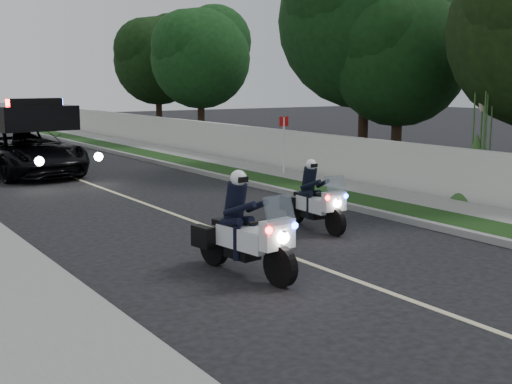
# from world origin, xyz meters

# --- Properties ---
(ground) EXTENTS (120.00, 120.00, 0.00)m
(ground) POSITION_xyz_m (0.00, 0.00, 0.00)
(ground) COLOR black
(ground) RESTS_ON ground
(curb_right) EXTENTS (0.20, 60.00, 0.15)m
(curb_right) POSITION_xyz_m (4.10, 10.00, 0.07)
(curb_right) COLOR gray
(curb_right) RESTS_ON ground
(grass_verge) EXTENTS (1.20, 60.00, 0.16)m
(grass_verge) POSITION_xyz_m (4.80, 10.00, 0.08)
(grass_verge) COLOR #193814
(grass_verge) RESTS_ON ground
(sidewalk_right) EXTENTS (1.40, 60.00, 0.16)m
(sidewalk_right) POSITION_xyz_m (6.10, 10.00, 0.08)
(sidewalk_right) COLOR gray
(sidewalk_right) RESTS_ON ground
(property_wall) EXTENTS (0.22, 60.00, 1.50)m
(property_wall) POSITION_xyz_m (7.10, 10.00, 0.75)
(property_wall) COLOR beige
(property_wall) RESTS_ON ground
(lane_marking) EXTENTS (0.12, 50.00, 0.01)m
(lane_marking) POSITION_xyz_m (0.00, 10.00, 0.00)
(lane_marking) COLOR #BFB78C
(lane_marking) RESTS_ON ground
(police_moto_left) EXTENTS (1.02, 2.20, 1.80)m
(police_moto_left) POSITION_xyz_m (-1.37, 0.86, 0.00)
(police_moto_left) COLOR silver
(police_moto_left) RESTS_ON ground
(police_moto_right) EXTENTS (0.71, 1.87, 1.57)m
(police_moto_right) POSITION_xyz_m (1.86, 3.08, 0.00)
(police_moto_right) COLOR silver
(police_moto_right) RESTS_ON ground
(police_suv) EXTENTS (3.35, 6.19, 2.89)m
(police_suv) POSITION_xyz_m (-1.15, 15.62, 0.00)
(police_suv) COLOR black
(police_suv) RESTS_ON ground
(sign_post) EXTENTS (0.40, 0.40, 2.15)m
(sign_post) POSITION_xyz_m (6.00, 10.08, 0.00)
(sign_post) COLOR red
(sign_post) RESTS_ON ground
(pampas_far) EXTENTS (1.72, 1.72, 4.19)m
(pampas_far) POSITION_xyz_m (7.60, 3.38, 0.00)
(pampas_far) COLOR beige
(pampas_far) RESTS_ON ground
(tree_right_b) EXTENTS (7.47, 7.47, 10.43)m
(tree_right_b) POSITION_xyz_m (9.55, 10.08, 0.00)
(tree_right_b) COLOR #123612
(tree_right_b) RESTS_ON ground
(tree_right_c) EXTENTS (5.87, 5.87, 7.91)m
(tree_right_c) POSITION_xyz_m (9.66, 8.48, 0.00)
(tree_right_c) COLOR black
(tree_right_c) RESTS_ON ground
(tree_right_d) EXTENTS (6.04, 6.04, 8.51)m
(tree_right_d) POSITION_xyz_m (9.63, 22.58, 0.00)
(tree_right_d) COLOR #164317
(tree_right_d) RESTS_ON ground
(tree_right_e) EXTENTS (6.55, 6.55, 8.58)m
(tree_right_e) POSITION_xyz_m (10.05, 28.57, 0.00)
(tree_right_e) COLOR black
(tree_right_e) RESTS_ON ground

